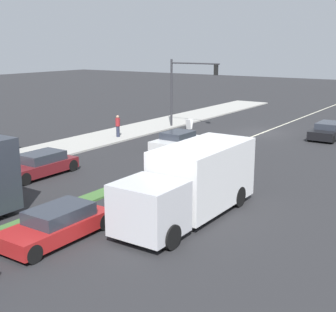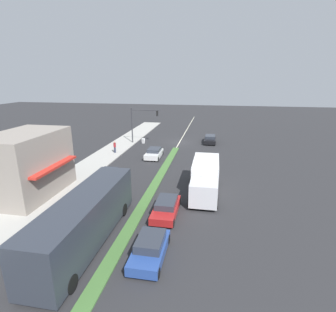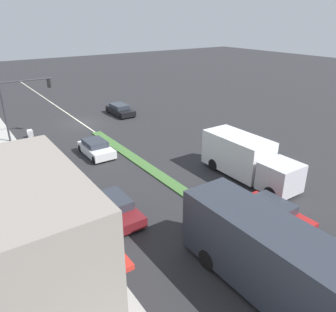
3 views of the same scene
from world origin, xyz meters
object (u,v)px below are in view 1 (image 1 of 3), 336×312
(traffic_signal_main, at_px, (186,82))
(pedestrian, at_px, (118,126))
(warning_aframe_sign, at_px, (189,124))
(delivery_truck, at_px, (192,182))
(hatchback_red, at_px, (57,224))
(van_white, at_px, (177,142))
(suv_black, at_px, (328,131))
(sedan_maroon, at_px, (40,165))

(traffic_signal_main, bearing_deg, pedestrian, 72.62)
(pedestrian, distance_m, warning_aframe_sign, 6.81)
(delivery_truck, distance_m, hatchback_red, 5.63)
(van_white, relative_size, suv_black, 0.90)
(pedestrian, xyz_separation_m, van_white, (-5.93, 1.00, -0.37))
(pedestrian, distance_m, sedan_maroon, 10.70)
(warning_aframe_sign, bearing_deg, pedestrian, 69.29)
(traffic_signal_main, distance_m, pedestrian, 7.31)
(sedan_maroon, bearing_deg, warning_aframe_sign, -87.49)
(pedestrian, distance_m, van_white, 6.02)
(warning_aframe_sign, bearing_deg, sedan_maroon, 92.51)
(delivery_truck, distance_m, van_white, 12.26)
(warning_aframe_sign, height_order, sedan_maroon, sedan_maroon)
(van_white, distance_m, suv_black, 12.18)
(pedestrian, height_order, warning_aframe_sign, pedestrian)
(warning_aframe_sign, bearing_deg, hatchback_red, 109.78)
(delivery_truck, bearing_deg, van_white, -53.94)
(sedan_maroon, height_order, hatchback_red, sedan_maroon)
(pedestrian, distance_m, delivery_truck, 17.06)
(delivery_truck, distance_m, sedan_maroon, 10.06)
(suv_black, bearing_deg, traffic_signal_main, 12.29)
(warning_aframe_sign, height_order, suv_black, suv_black)
(traffic_signal_main, height_order, sedan_maroon, traffic_signal_main)
(sedan_maroon, xyz_separation_m, hatchback_red, (-7.20, 5.47, -0.02))
(pedestrian, bearing_deg, suv_black, -146.09)
(sedan_maroon, bearing_deg, traffic_signal_main, -86.13)
(pedestrian, relative_size, hatchback_red, 0.39)
(pedestrian, xyz_separation_m, delivery_truck, (-13.13, 10.89, 0.49))
(pedestrian, bearing_deg, delivery_truck, 140.33)
(hatchback_red, bearing_deg, sedan_maroon, -37.21)
(pedestrian, bearing_deg, hatchback_red, 123.35)
(traffic_signal_main, bearing_deg, warning_aframe_sign, 172.81)
(warning_aframe_sign, distance_m, delivery_truck, 20.33)
(hatchback_red, bearing_deg, van_white, -73.33)
(traffic_signal_main, relative_size, pedestrian, 3.42)
(van_white, bearing_deg, delivery_truck, 126.06)
(suv_black, bearing_deg, warning_aframe_sign, 12.99)
(sedan_maroon, relative_size, hatchback_red, 0.98)
(sedan_maroon, bearing_deg, van_white, -106.88)
(traffic_signal_main, xyz_separation_m, pedestrian, (2.00, 6.40, -2.92))
(delivery_truck, height_order, sedan_maroon, delivery_truck)
(van_white, height_order, suv_black, van_white)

